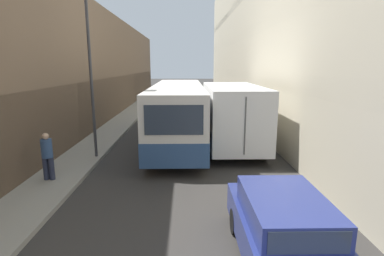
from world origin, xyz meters
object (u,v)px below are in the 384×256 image
Objects in this scene: car_hatchback at (285,233)px; street_lamp at (89,43)px; box_truck at (229,112)px; pedestrian at (47,155)px; bus at (178,112)px.

street_lamp reaches higher than car_hatchback.
pedestrian is at bearing -142.00° from box_truck.
car_hatchback is at bearing -91.64° from box_truck.
street_lamp is at bearing -155.99° from box_truck.
pedestrian is (-6.60, 4.44, 0.28)m from car_hatchback.
box_truck reaches higher than car_hatchback.
street_lamp reaches higher than bus.
box_truck is 7.37m from street_lamp.
car_hatchback is 0.49× the size of box_truck.
car_hatchback is 10.04m from street_lamp.
bus is at bearing 174.42° from box_truck.
box_truck is at bearing 88.36° from car_hatchback.
box_truck is 8.76m from pedestrian.
box_truck is (0.28, 9.81, 0.90)m from car_hatchback.
car_hatchback is 7.96m from pedestrian.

